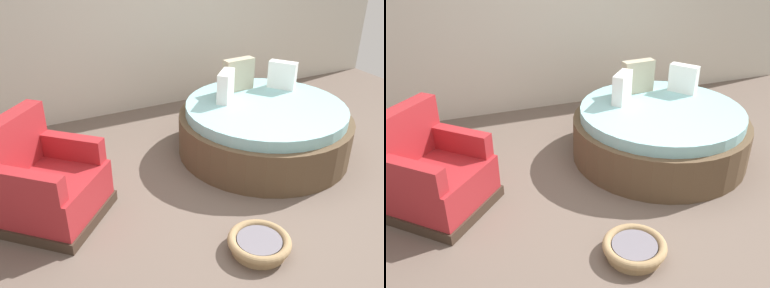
{
  "view_description": "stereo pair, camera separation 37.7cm",
  "coord_description": "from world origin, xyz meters",
  "views": [
    {
      "loc": [
        -1.87,
        -2.73,
        2.33
      ],
      "look_at": [
        -0.38,
        0.24,
        0.55
      ],
      "focal_mm": 39.0,
      "sensor_mm": 36.0,
      "label": 1
    },
    {
      "loc": [
        -1.52,
        -2.88,
        2.33
      ],
      "look_at": [
        -0.38,
        0.24,
        0.55
      ],
      "focal_mm": 39.0,
      "sensor_mm": 36.0,
      "label": 2
    }
  ],
  "objects": [
    {
      "name": "round_daybed",
      "position": [
        0.72,
        0.67,
        0.29
      ],
      "size": [
        1.9,
        1.9,
        0.94
      ],
      "color": "brown",
      "rests_on": "ground_plane"
    },
    {
      "name": "red_armchair",
      "position": [
        -1.66,
        0.5,
        0.33
      ],
      "size": [
        1.13,
        1.13,
        0.94
      ],
      "color": "#38281E",
      "rests_on": "ground_plane"
    },
    {
      "name": "back_wall",
      "position": [
        0.0,
        2.51,
        1.35
      ],
      "size": [
        8.0,
        0.12,
        2.7
      ],
      "primitive_type": "cube",
      "color": "beige",
      "rests_on": "ground_plane"
    },
    {
      "name": "pet_basket",
      "position": [
        -0.25,
        -0.69,
        0.07
      ],
      "size": [
        0.51,
        0.51,
        0.13
      ],
      "color": "#9E7F56",
      "rests_on": "ground_plane"
    },
    {
      "name": "ground_plane",
      "position": [
        0.0,
        0.0,
        -0.01
      ],
      "size": [
        8.0,
        8.0,
        0.02
      ],
      "primitive_type": "cube",
      "color": "#66564C"
    }
  ]
}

